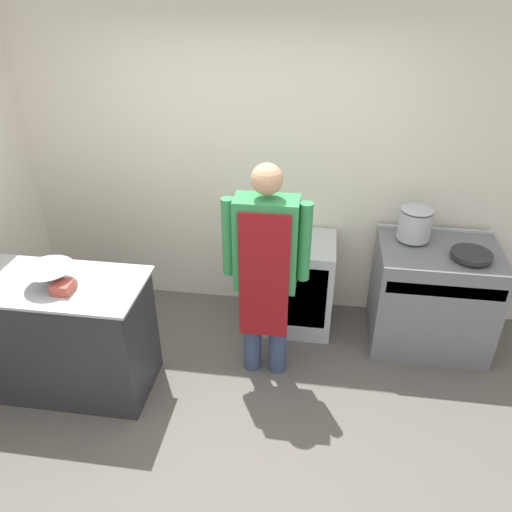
% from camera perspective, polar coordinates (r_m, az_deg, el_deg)
% --- Properties ---
extents(ground_plane, '(14.00, 14.00, 0.00)m').
position_cam_1_polar(ground_plane, '(3.59, -4.24, -20.96)').
color(ground_plane, '#5B5651').
extents(wall_back, '(8.00, 0.05, 2.70)m').
position_cam_1_polar(wall_back, '(4.22, 0.02, 10.47)').
color(wall_back, silver).
rests_on(wall_back, ground_plane).
extents(prep_counter, '(1.38, 0.62, 0.93)m').
position_cam_1_polar(prep_counter, '(3.95, -21.84, -8.34)').
color(prep_counter, '#2D2D33').
rests_on(prep_counter, ground_plane).
extents(stove, '(0.93, 0.69, 0.91)m').
position_cam_1_polar(stove, '(4.33, 19.42, -4.38)').
color(stove, slate).
rests_on(stove, ground_plane).
extents(fridge_unit, '(0.64, 0.56, 0.82)m').
position_cam_1_polar(fridge_unit, '(4.32, 4.49, -3.13)').
color(fridge_unit, silver).
rests_on(fridge_unit, ground_plane).
extents(person_cook, '(0.62, 0.24, 1.71)m').
position_cam_1_polar(person_cook, '(3.50, 1.12, -0.96)').
color(person_cook, '#38476B').
rests_on(person_cook, ground_plane).
extents(mixing_bowl, '(0.34, 0.34, 0.13)m').
position_cam_1_polar(mixing_bowl, '(3.61, -22.55, -2.13)').
color(mixing_bowl, '#B2B5BC').
rests_on(mixing_bowl, prep_counter).
extents(plastic_tub, '(0.12, 0.12, 0.07)m').
position_cam_1_polar(plastic_tub, '(3.51, -21.22, -3.37)').
color(plastic_tub, '#B24C3F').
rests_on(plastic_tub, prep_counter).
extents(stock_pot, '(0.26, 0.26, 0.27)m').
position_cam_1_polar(stock_pot, '(4.10, 17.74, 3.66)').
color(stock_pot, '#B2B5BC').
rests_on(stock_pot, stove).
extents(saute_pan, '(0.30, 0.30, 0.04)m').
position_cam_1_polar(saute_pan, '(4.03, 23.41, 0.14)').
color(saute_pan, '#262628').
rests_on(saute_pan, stove).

